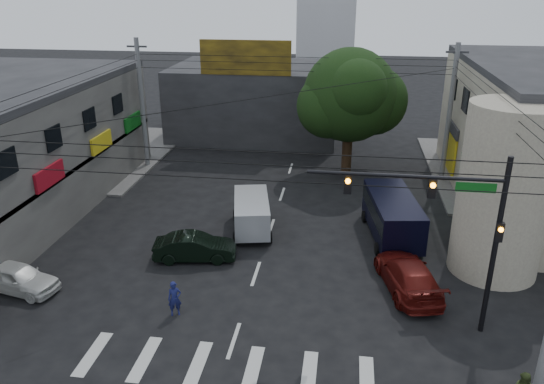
% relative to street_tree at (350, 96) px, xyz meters
% --- Properties ---
extents(ground, '(160.00, 160.00, 0.00)m').
position_rel_street_tree_xyz_m(ground, '(-4.00, -17.00, -5.47)').
color(ground, black).
rests_on(ground, ground).
extents(sidewalk_far_left, '(16.00, 16.00, 0.15)m').
position_rel_street_tree_xyz_m(sidewalk_far_left, '(-22.00, 1.00, -5.40)').
color(sidewalk_far_left, '#514F4C').
rests_on(sidewalk_far_left, ground).
extents(corner_column, '(4.00, 4.00, 8.00)m').
position_rel_street_tree_xyz_m(corner_column, '(7.00, -13.00, -1.47)').
color(corner_column, gray).
rests_on(corner_column, ground).
extents(building_far, '(14.00, 10.00, 6.00)m').
position_rel_street_tree_xyz_m(building_far, '(-8.00, 9.00, -2.47)').
color(building_far, '#232326').
rests_on(building_far, ground).
extents(billboard, '(7.00, 0.30, 2.60)m').
position_rel_street_tree_xyz_m(billboard, '(-8.00, 4.10, 1.83)').
color(billboard, olive).
rests_on(billboard, building_far).
extents(street_tree, '(6.40, 6.40, 8.70)m').
position_rel_street_tree_xyz_m(street_tree, '(0.00, 0.00, 0.00)').
color(street_tree, black).
rests_on(street_tree, ground).
extents(traffic_gantry, '(7.10, 0.35, 7.20)m').
position_rel_street_tree_xyz_m(traffic_gantry, '(3.82, -18.00, -0.64)').
color(traffic_gantry, black).
rests_on(traffic_gantry, ground).
extents(utility_pole_far_left, '(0.32, 0.32, 9.20)m').
position_rel_street_tree_xyz_m(utility_pole_far_left, '(-14.50, -1.00, -0.87)').
color(utility_pole_far_left, '#59595B').
rests_on(utility_pole_far_left, ground).
extents(utility_pole_far_right, '(0.32, 0.32, 9.20)m').
position_rel_street_tree_xyz_m(utility_pole_far_right, '(6.50, -1.00, -0.87)').
color(utility_pole_far_right, '#59595B').
rests_on(utility_pole_far_right, ground).
extents(dark_sedan, '(2.66, 4.43, 1.31)m').
position_rel_street_tree_xyz_m(dark_sedan, '(-7.19, -14.04, -4.82)').
color(dark_sedan, black).
rests_on(dark_sedan, ground).
extents(white_compact, '(3.04, 4.35, 1.27)m').
position_rel_street_tree_xyz_m(white_compact, '(-14.13, -17.87, -4.84)').
color(white_compact, silver).
rests_on(white_compact, ground).
extents(maroon_sedan, '(4.25, 5.86, 1.44)m').
position_rel_street_tree_xyz_m(maroon_sedan, '(2.89, -15.36, -4.76)').
color(maroon_sedan, '#500E0B').
rests_on(maroon_sedan, ground).
extents(silver_minivan, '(5.06, 3.53, 1.87)m').
position_rel_street_tree_xyz_m(silver_minivan, '(-5.00, -10.49, -4.54)').
color(silver_minivan, '#A3A6AB').
rests_on(silver_minivan, ground).
extents(navy_van, '(6.34, 3.85, 2.28)m').
position_rel_street_tree_xyz_m(navy_van, '(2.50, -10.21, -4.33)').
color(navy_van, black).
rests_on(navy_van, ground).
extents(traffic_officer, '(0.82, 0.77, 1.52)m').
position_rel_street_tree_xyz_m(traffic_officer, '(-6.72, -18.66, -4.71)').
color(traffic_officer, '#15194B').
rests_on(traffic_officer, ground).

